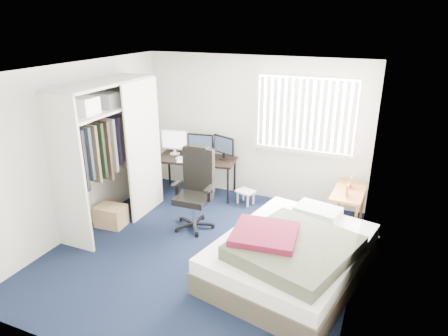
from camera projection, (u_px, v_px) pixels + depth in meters
ground at (203, 251)px, 5.61m from camera, size 4.20×4.20×0.00m
room_shell at (201, 149)px, 5.07m from camera, size 4.20×4.20×4.20m
window_assembly at (306, 115)px, 6.47m from camera, size 1.72×0.09×1.32m
closet at (108, 141)px, 5.97m from camera, size 0.64×1.84×2.22m
desk at (197, 156)px, 7.20m from camera, size 1.51×0.87×1.16m
office_chair at (195, 197)px, 6.15m from camera, size 0.61×0.61×1.27m
footstool at (246, 194)px, 6.97m from camera, size 0.36×0.32×0.25m
nightstand at (349, 195)px, 6.09m from camera, size 0.49×0.91×0.80m
bed at (291, 254)px, 5.01m from camera, size 2.04×2.45×0.71m
pine_box at (111, 216)px, 6.25m from camera, size 0.46×0.36×0.33m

